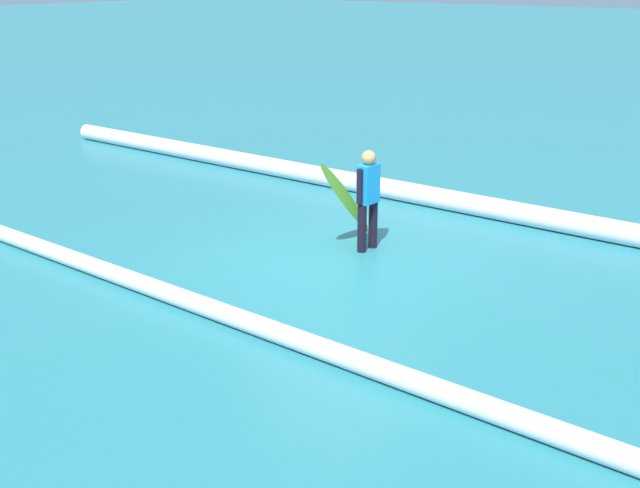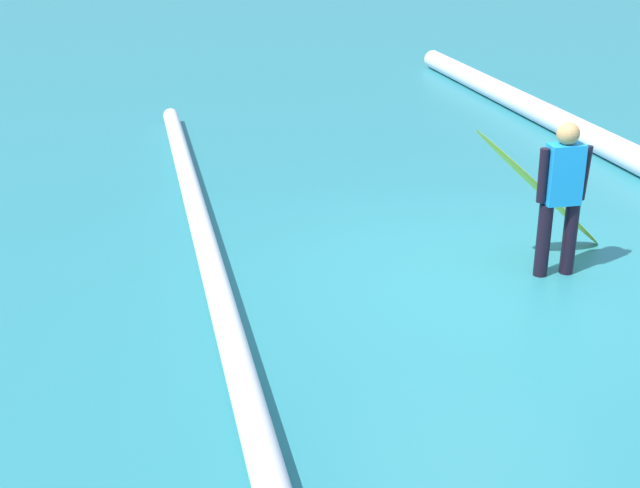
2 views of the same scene
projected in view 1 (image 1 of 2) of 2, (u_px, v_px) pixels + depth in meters
The scene contains 5 objects.
ground_plane at pixel (334, 260), 12.22m from camera, with size 174.73×174.73×0.00m, color teal.
surfer at pixel (368, 195), 12.40m from camera, with size 0.22×0.54×1.56m.
surfboard at pixel (346, 199), 12.71m from camera, with size 0.61×1.76×1.50m.
wave_crest_foreground at pixel (470, 204), 14.45m from camera, with size 0.37×0.37×22.00m, color white.
wave_crest_midground at pixel (210, 309), 10.15m from camera, with size 0.24×0.24×14.18m, color white.
Camera 1 is at (-6.84, 9.26, 4.11)m, focal length 45.96 mm.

